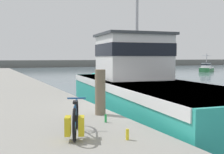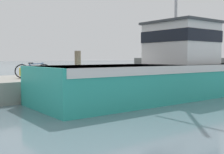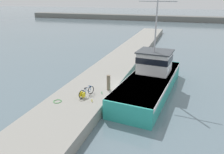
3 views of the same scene
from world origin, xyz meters
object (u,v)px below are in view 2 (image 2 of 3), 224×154
Objects in this scene: mooring_post at (78,64)px; bicycle_touring at (30,71)px; water_bottle_by_bike at (25,77)px; fishing_boat_main at (168,71)px; water_bottle_on_curb at (58,76)px.

bicycle_touring is at bearing -125.36° from mooring_post.
mooring_post is at bearing 74.49° from bicycle_touring.
mooring_post reaches higher than water_bottle_by_bike.
fishing_boat_main is at bearing 57.22° from water_bottle_by_bike.
fishing_boat_main is 10.84× the size of mooring_post.
mooring_post reaches higher than water_bottle_on_curb.
fishing_boat_main is 70.83× the size of water_bottle_on_curb.
fishing_boat_main is at bearing 49.75° from water_bottle_on_curb.
water_bottle_on_curb is at bearing 82.61° from water_bottle_by_bike.
water_bottle_by_bike is at bearing -116.74° from fishing_boat_main.
fishing_boat_main is 5.51m from water_bottle_on_curb.
bicycle_touring is 1.24× the size of mooring_post.
water_bottle_by_bike is (0.91, -0.72, -0.24)m from bicycle_touring.
water_bottle_by_bike is at bearing -100.02° from mooring_post.
bicycle_touring is 1.48m from water_bottle_on_curb.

